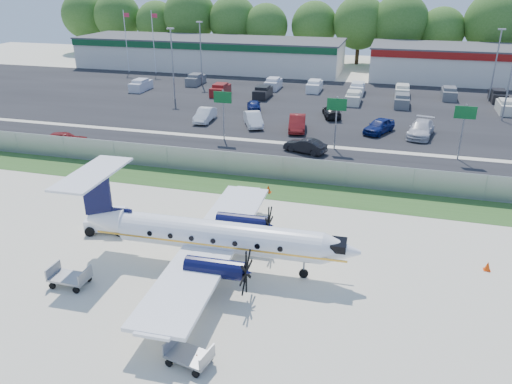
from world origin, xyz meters
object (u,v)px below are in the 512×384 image
(aircraft, at_px, (214,236))
(pushback_tug, at_px, (110,221))
(baggage_cart_near, at_px, (70,277))
(baggage_cart_far, at_px, (189,355))

(aircraft, relative_size, pushback_tug, 5.50)
(aircraft, height_order, baggage_cart_near, aircraft)
(pushback_tug, xyz_separation_m, baggage_cart_far, (9.55, -9.90, -0.21))
(pushback_tug, distance_m, baggage_cart_far, 13.75)
(aircraft, xyz_separation_m, baggage_cart_near, (-6.72, -3.85, -1.44))
(pushback_tug, distance_m, baggage_cart_near, 6.26)
(aircraft, xyz_separation_m, pushback_tug, (-7.96, 2.29, -1.26))
(pushback_tug, bearing_deg, aircraft, -16.07)
(aircraft, height_order, pushback_tug, aircraft)
(aircraft, bearing_deg, pushback_tug, 163.93)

